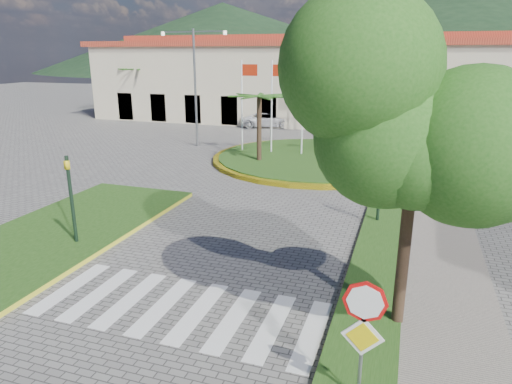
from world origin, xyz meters
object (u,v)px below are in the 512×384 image
(roundabout_island, at_px, (315,158))
(car_dark_b, at_px, (412,125))
(deciduous_tree, at_px, (418,114))
(stop_sign, at_px, (363,324))
(white_van, at_px, (268,120))
(car_dark_a, at_px, (346,133))

(roundabout_island, relative_size, car_dark_b, 3.94)
(roundabout_island, xyz_separation_m, deciduous_tree, (5.50, -17.00, 5.00))
(car_dark_b, bearing_deg, stop_sign, 154.99)
(roundabout_island, bearing_deg, car_dark_b, 68.40)
(white_van, height_order, car_dark_b, white_van)
(car_dark_a, relative_size, car_dark_b, 0.96)
(roundabout_island, bearing_deg, white_van, 119.50)
(stop_sign, xyz_separation_m, white_van, (-11.72, 32.10, -1.12))
(car_dark_a, bearing_deg, deciduous_tree, 177.81)
(deciduous_tree, bearing_deg, stop_sign, -101.18)
(roundabout_island, relative_size, white_van, 2.63)
(white_van, distance_m, car_dark_b, 12.57)
(roundabout_island, xyz_separation_m, white_van, (-6.82, 12.06, 0.50))
(roundabout_island, height_order, white_van, roundabout_island)
(deciduous_tree, height_order, white_van, deciduous_tree)
(deciduous_tree, height_order, car_dark_b, deciduous_tree)
(roundabout_island, relative_size, deciduous_tree, 1.87)
(stop_sign, xyz_separation_m, car_dark_b, (0.68, 34.13, -1.26))
(roundabout_island, xyz_separation_m, car_dark_a, (0.79, 8.02, 0.35))
(white_van, bearing_deg, car_dark_b, -100.04)
(white_van, relative_size, car_dark_b, 1.50)
(white_van, xyz_separation_m, car_dark_a, (7.61, -4.04, -0.14))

